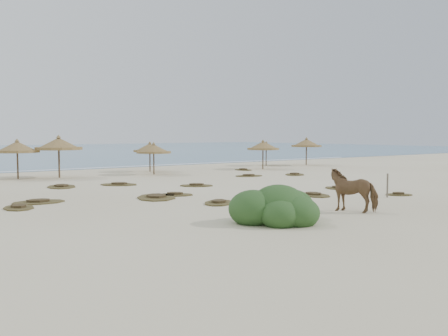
{
  "coord_description": "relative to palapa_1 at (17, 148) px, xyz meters",
  "views": [
    {
      "loc": [
        -17.75,
        -18.23,
        3.26
      ],
      "look_at": [
        -0.32,
        5.0,
        1.22
      ],
      "focal_mm": 40.0,
      "sensor_mm": 36.0,
      "label": 1
    }
  ],
  "objects": [
    {
      "name": "ground",
      "position": [
        8.25,
        -18.96,
        -2.23
      ],
      "size": [
        160.0,
        160.0,
        0.0
      ],
      "primitive_type": "plane",
      "color": "beige",
      "rests_on": "ground"
    },
    {
      "name": "foam_line",
      "position": [
        8.25,
        7.04,
        -2.23
      ],
      "size": [
        70.0,
        0.6,
        0.01
      ],
      "primitive_type": "cube",
      "color": "white",
      "rests_on": "ground"
    },
    {
      "name": "palapa_1",
      "position": [
        0.0,
        0.0,
        0.0
      ],
      "size": [
        3.66,
        3.66,
        2.88
      ],
      "rotation": [
        0.0,
        0.0,
        -0.22
      ],
      "color": "brown",
      "rests_on": "ground"
    },
    {
      "name": "palapa_2",
      "position": [
        2.66,
        -0.9,
        0.2
      ],
      "size": [
        4.09,
        4.09,
        3.14
      ],
      "rotation": [
        0.0,
        0.0,
        0.26
      ],
      "color": "brown",
      "rests_on": "ground"
    },
    {
      "name": "palapa_3",
      "position": [
        10.81,
        0.36,
        -0.24
      ],
      "size": [
        3.3,
        3.3,
        2.57
      ],
      "rotation": [
        0.0,
        0.0,
        0.23
      ],
      "color": "brown",
      "rests_on": "ground"
    },
    {
      "name": "palapa_4",
      "position": [
        9.6,
        -2.51,
        -0.24
      ],
      "size": [
        2.84,
        2.84,
        2.57
      ],
      "rotation": [
        0.0,
        0.0,
        -0.04
      ],
      "color": "brown",
      "rests_on": "ground"
    },
    {
      "name": "palapa_5",
      "position": [
        20.42,
        -3.2,
        -0.14
      ],
      "size": [
        3.32,
        3.32,
        2.69
      ],
      "rotation": [
        0.0,
        0.0,
        -0.17
      ],
      "color": "brown",
      "rests_on": "ground"
    },
    {
      "name": "palapa_6",
      "position": [
        23.95,
        0.31,
        -0.31
      ],
      "size": [
        3.46,
        3.46,
        2.47
      ],
      "rotation": [
        0.0,
        0.0,
        -0.4
      ],
      "color": "brown",
      "rests_on": "ground"
    },
    {
      "name": "palapa_7",
      "position": [
        27.74,
        -1.58,
        -0.01
      ],
      "size": [
        3.61,
        3.61,
        2.87
      ],
      "rotation": [
        0.0,
        0.0,
        0.2
      ],
      "color": "brown",
      "rests_on": "ground"
    },
    {
      "name": "horse",
      "position": [
        7.26,
        -23.89,
        -1.34
      ],
      "size": [
        1.75,
        2.31,
        1.78
      ],
      "primitive_type": "imported",
      "rotation": [
        0.0,
        0.0,
        3.58
      ],
      "color": "brown",
      "rests_on": "ground"
    },
    {
      "name": "fence_post_far",
      "position": [
        12.21,
        -22.07,
        -1.62
      ],
      "size": [
        0.1,
        0.1,
        1.22
      ],
      "primitive_type": "cylinder",
      "rotation": [
        0.0,
        0.0,
        0.17
      ],
      "color": "#675F4D",
      "rests_on": "ground"
    },
    {
      "name": "bush",
      "position": [
        2.94,
        -23.9,
        -1.71
      ],
      "size": [
        3.57,
        3.15,
        1.6
      ],
      "rotation": [
        0.0,
        0.0,
        0.15
      ],
      "color": "#2E5223",
      "rests_on": "ground"
    },
    {
      "name": "scrub_0",
      "position": [
        -3.77,
        -14.73,
        -2.18
      ],
      "size": [
        1.59,
        2.12,
        0.16
      ],
      "rotation": [
        0.0,
        0.0,
        1.38
      ],
      "color": "brown",
      "rests_on": "ground"
    },
    {
      "name": "scrub_1",
      "position": [
        2.74,
        -15.22,
        -2.18
      ],
      "size": [
        3.12,
        3.54,
        0.16
      ],
      "rotation": [
        0.0,
        0.0,
        1.07
      ],
      "color": "brown",
      "rests_on": "ground"
    },
    {
      "name": "scrub_2",
      "position": [
        4.01,
        -14.9,
        -2.18
      ],
      "size": [
        2.27,
        2.1,
        0.16
      ],
      "rotation": [
        0.0,
        0.0,
        2.54
      ],
      "color": "brown",
      "rests_on": "ground"
    },
    {
      "name": "scrub_3",
      "position": [
        7.48,
        -11.74,
        -2.18
      ],
      "size": [
        2.43,
        2.32,
        0.16
      ],
      "rotation": [
        0.0,
        0.0,
        2.47
      ],
      "color": "brown",
      "rests_on": "ground"
    },
    {
      "name": "scrub_4",
      "position": [
        13.26,
        -18.03,
        -2.18
      ],
      "size": [
        1.54,
        2.09,
        0.16
      ],
      "rotation": [
        0.0,
        0.0,
        1.41
      ],
      "color": "brown",
      "rests_on": "ground"
    },
    {
      "name": "scrub_5",
      "position": [
        18.2,
        -9.5,
        -2.18
      ],
      "size": [
        2.66,
        2.64,
        0.16
      ],
      "rotation": [
        0.0,
        0.0,
        0.77
      ],
      "color": "brown",
      "rests_on": "ground"
    },
    {
      "name": "scrub_6",
      "position": [
        0.6,
        -7.38,
        -2.18
      ],
      "size": [
        2.29,
        2.89,
        0.16
      ],
      "rotation": [
        0.0,
        0.0,
        1.29
      ],
      "color": "brown",
      "rests_on": "ground"
    },
    {
      "name": "scrub_7",
      "position": [
        14.54,
        -8.28,
        -2.18
      ],
      "size": [
        2.47,
        1.96,
        0.16
      ],
      "rotation": [
        0.0,
        0.0,
        2.85
      ],
      "color": "brown",
      "rests_on": "ground"
    },
    {
      "name": "scrub_9",
      "position": [
        9.77,
        -19.32,
        -2.18
      ],
      "size": [
        1.87,
        2.45,
        0.16
      ],
      "rotation": [
        0.0,
        0.0,
        1.35
      ],
      "color": "brown",
      "rests_on": "ground"
    },
    {
      "name": "scrub_10",
      "position": [
        18.12,
        -3.22,
        -2.18
      ],
      "size": [
        1.36,
        1.99,
        0.16
      ],
      "rotation": [
        0.0,
        0.0,
        1.51
      ],
      "color": "brown",
      "rests_on": "ground"
    },
    {
      "name": "scrub_11",
      "position": [
        4.07,
        -18.71,
        -2.18
      ],
      "size": [
        2.42,
        2.38,
        0.16
      ],
      "rotation": [
        0.0,
        0.0,
        0.75
      ],
      "color": "brown",
      "rests_on": "ground"
    },
    {
      "name": "scrub_12",
      "position": [
        14.88,
        -17.61,
        -2.18
      ],
      "size": [
        1.29,
        1.78,
        0.16
      ],
      "rotation": [
        0.0,
        0.0,
        1.43
      ],
      "color": "brown",
      "rests_on": "ground"
    },
    {
      "name": "scrub_13",
      "position": [
        3.92,
        -8.3,
        -2.18
      ],
      "size": [
        2.77,
        2.72,
        0.16
      ],
      "rotation": [
        0.0,
        0.0,
        2.4
      ],
      "color": "brown",
      "rests_on": "ground"
    },
    {
      "name": "scrub_14",
      "position": [
        13.45,
        -21.91,
        -2.18
      ],
      "size": [
        1.64,
        1.61,
        0.16
      ],
      "rotation": [
        0.0,
        0.0,
        2.41
      ],
      "color": "brown",
      "rests_on": "ground"
    },
    {
      "name": "scrub_15",
      "position": [
        -2.56,
        -13.46,
        -2.18
      ],
      "size": [
        2.6,
        1.89,
        0.16
      ],
      "rotation": [
        0.0,
        0.0,
        2.99
      ],
      "color": "brown",
      "rests_on": "ground"
    }
  ]
}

